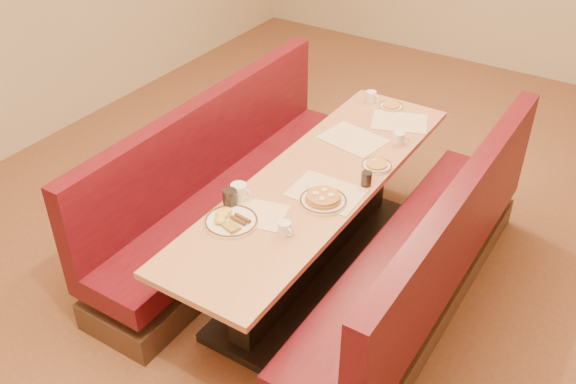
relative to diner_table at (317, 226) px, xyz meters
The scene contains 18 objects.
ground 0.37m from the diner_table, ahead, with size 8.00×8.00×0.00m, color #9E6647.
diner_table is the anchor object (origin of this frame).
booth_left 0.73m from the diner_table, behind, with size 0.55×2.50×1.05m.
booth_right 0.73m from the diner_table, ahead, with size 0.55×2.50×1.05m.
placemat_near_left 0.65m from the diner_table, 103.20° to the right, with size 0.35×0.26×0.00m, color #F5DFBF.
placemat_near_right 0.41m from the diner_table, 42.90° to the right, with size 0.42×0.31×0.00m, color #F5DFBF.
placemat_far_left 0.66m from the diner_table, 94.70° to the left, with size 0.41×0.31×0.00m, color #F5DFBF.
placemat_far_right 1.01m from the diner_table, 82.64° to the left, with size 0.38×0.29×0.00m, color #F5DFBF.
pancake_plate 0.47m from the diner_table, 53.68° to the right, with size 0.28×0.28×0.06m.
eggs_plate 0.79m from the diner_table, 105.63° to the right, with size 0.30×0.30×0.06m.
extra_plate_mid 0.55m from the diner_table, 51.73° to the left, with size 0.20×0.20×0.04m.
extra_plate_far 1.17m from the diner_table, 91.37° to the left, with size 0.18×0.18×0.04m.
coffee_mug_a 0.72m from the diner_table, 77.68° to the right, with size 0.10×0.07×0.08m.
coffee_mug_b 0.67m from the diner_table, 122.00° to the right, with size 0.13×0.09×0.10m.
coffee_mug_c 0.81m from the diner_table, 69.63° to the left, with size 0.11×0.08×0.08m.
coffee_mug_d 1.19m from the diner_table, 99.83° to the left, with size 0.11×0.08×0.08m.
soda_tumbler_near 0.74m from the diner_table, 117.87° to the right, with size 0.08×0.08×0.11m.
soda_tumbler_mid 0.51m from the diner_table, 18.04° to the left, with size 0.07×0.07×0.09m.
Camera 1 is at (1.61, -2.87, 2.93)m, focal length 40.00 mm.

